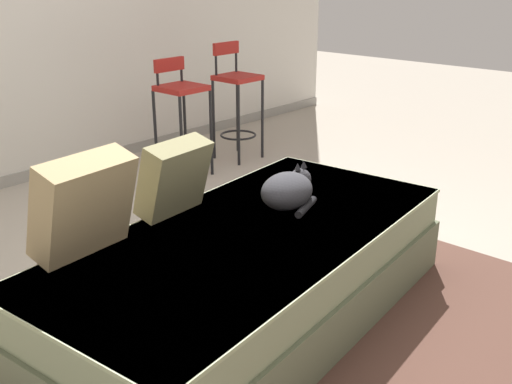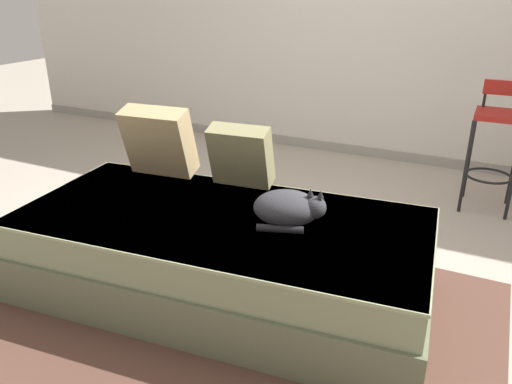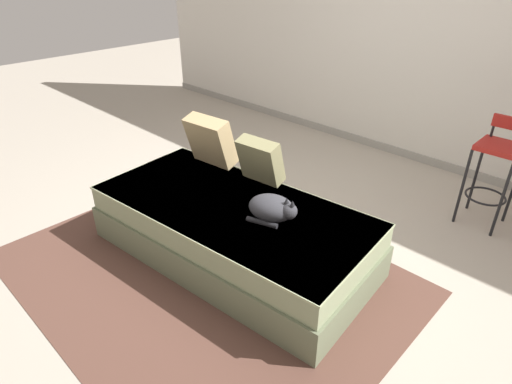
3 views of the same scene
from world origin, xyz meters
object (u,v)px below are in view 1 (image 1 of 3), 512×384
at_px(throw_pillow_middle, 175,178).
at_px(bar_stool_near_window, 181,107).
at_px(couch, 250,275).
at_px(cat, 289,190).
at_px(throw_pillow_corner, 83,205).
at_px(bar_stool_by_doorway, 236,94).

xyz_separation_m(throw_pillow_middle, bar_stool_near_window, (1.28, 1.42, -0.09)).
height_order(couch, cat, cat).
height_order(couch, throw_pillow_middle, throw_pillow_middle).
bearing_deg(bar_stool_near_window, throw_pillow_corner, -140.78).
height_order(throw_pillow_middle, bar_stool_by_doorway, bar_stool_by_doorway).
distance_m(couch, bar_stool_near_window, 2.20).
height_order(bar_stool_near_window, bar_stool_by_doorway, bar_stool_by_doorway).
distance_m(couch, bar_stool_by_doorway, 2.59).
height_order(couch, bar_stool_by_doorway, bar_stool_by_doorway).
xyz_separation_m(throw_pillow_middle, cat, (0.44, -0.33, -0.10)).
relative_size(throw_pillow_middle, bar_stool_by_doorway, 0.38).
bearing_deg(throw_pillow_middle, bar_stool_by_doorway, 36.80).
relative_size(throw_pillow_middle, cat, 0.96).
distance_m(cat, bar_stool_near_window, 1.95).
bearing_deg(throw_pillow_middle, bar_stool_near_window, 47.94).
bearing_deg(throw_pillow_middle, couch, -77.02).
bearing_deg(bar_stool_near_window, bar_stool_by_doorway, 0.09).
xyz_separation_m(couch, cat, (0.35, 0.06, 0.31)).
relative_size(throw_pillow_corner, bar_stool_near_window, 0.47).
bearing_deg(cat, bar_stool_by_doorway, 50.16).
relative_size(throw_pillow_corner, bar_stool_by_doorway, 0.44).
bearing_deg(throw_pillow_corner, bar_stool_by_doorway, 31.30).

